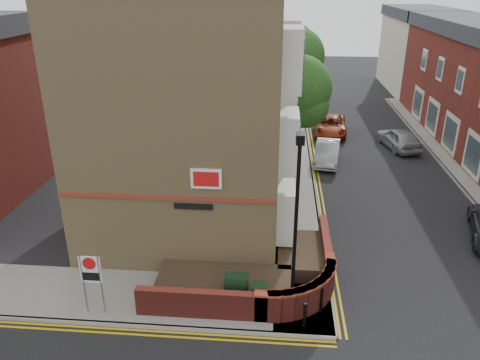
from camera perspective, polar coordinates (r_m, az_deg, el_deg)
The scene contains 24 objects.
ground at distance 15.88m, azimuth 0.22°, elevation -18.20°, with size 120.00×120.00×0.00m, color black.
pavement_corner at distance 17.54m, azimuth -11.17°, elevation -13.83°, with size 13.00×3.00×0.12m, color gray.
pavement_main at distance 29.77m, azimuth 6.63°, elevation 2.56°, with size 2.00×32.00×0.12m, color gray.
kerb_side at distance 16.43m, azimuth -12.60°, elevation -16.94°, with size 13.00×0.15×0.12m, color gray.
kerb_main_near at distance 29.82m, azimuth 8.55°, elevation 2.49°, with size 0.15×32.00×0.12m, color gray.
kerb_main_far at distance 28.77m, azimuth 24.96°, elevation -0.32°, with size 0.15×40.00×0.12m, color gray.
yellow_lines_side at distance 16.29m, azimuth -12.85°, elevation -17.64°, with size 13.00×0.28×0.01m, color gold.
yellow_lines_main at distance 29.86m, azimuth 9.02°, elevation 2.38°, with size 0.28×32.00×0.01m, color gold.
corner_building at distance 20.67m, azimuth -5.90°, elevation 11.18°, with size 8.95×10.40×13.60m.
garden_wall at distance 17.82m, azimuth 0.90°, elevation -12.89°, with size 6.80×6.00×1.20m, color maroon, non-canonical shape.
lamppost at distance 14.91m, azimuth 6.79°, elevation -5.66°, with size 0.25×0.50×6.30m.
utility_cabinet_large at distance 16.45m, azimuth -0.46°, elevation -13.27°, with size 0.80×0.45×1.20m, color black.
utility_cabinet_small at distance 16.20m, azimuth 2.34°, elevation -14.18°, with size 0.55×0.40×1.10m, color black.
bollard_near at distance 15.82m, azimuth 7.88°, elevation -15.95°, with size 0.11×0.11×0.90m, color black.
bollard_far at distance 16.50m, azimuth 9.91°, elevation -14.22°, with size 0.11×0.11×0.90m, color black.
zone_sign at distance 16.34m, azimuth -17.71°, elevation -10.88°, with size 0.72×0.07×2.20m.
far_terrace_cream at distance 52.06m, azimuth 20.69°, elevation 14.73°, with size 5.40×12.40×8.00m.
tree_near at distance 26.56m, azimuth 7.18°, elevation 10.46°, with size 3.64×3.65×6.70m.
tree_mid at distance 34.33m, azimuth 6.83°, elevation 14.22°, with size 4.03×4.03×7.42m.
tree_far at distance 42.28m, azimuth 6.55°, elevation 15.53°, with size 3.81×3.81×7.00m.
traffic_light_assembly at distance 37.68m, azimuth 7.16°, elevation 11.27°, with size 0.20×0.16×4.20m.
silver_car_near at distance 29.47m, azimuth 10.60°, elevation 3.35°, with size 1.41×4.05×1.33m, color #A8A9B0.
red_car_main at distance 35.09m, azimuth 10.97°, elevation 6.55°, with size 2.20×4.76×1.32m, color maroon.
silver_car_far at distance 33.18m, azimuth 18.79°, elevation 4.82°, with size 1.66×4.13×1.41m, color #939399.
Camera 1 is at (0.97, -11.85, 10.52)m, focal length 35.00 mm.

